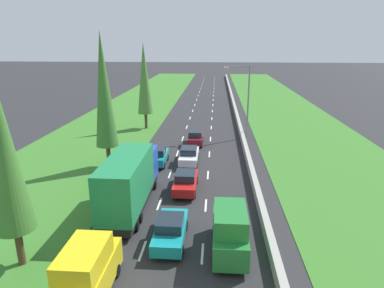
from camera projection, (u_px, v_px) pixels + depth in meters
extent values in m
plane|color=#28282B|center=(203.00, 108.00, 62.46)|extent=(300.00, 300.00, 0.00)
cube|color=#387528|center=(136.00, 107.00, 63.33)|extent=(14.00, 140.00, 0.04)
cube|color=#387528|center=(282.00, 109.00, 61.48)|extent=(14.00, 140.00, 0.04)
cube|color=#9E9B93|center=(234.00, 106.00, 61.95)|extent=(0.44, 120.00, 0.85)
cube|color=white|center=(142.00, 251.00, 19.62)|extent=(0.14, 2.00, 0.01)
cube|color=white|center=(159.00, 204.00, 25.35)|extent=(0.14, 2.00, 0.01)
cube|color=white|center=(170.00, 174.00, 31.07)|extent=(0.14, 2.00, 0.01)
cube|color=white|center=(177.00, 153.00, 36.80)|extent=(0.14, 2.00, 0.01)
cube|color=white|center=(183.00, 139.00, 42.53)|extent=(0.14, 2.00, 0.01)
cube|color=white|center=(187.00, 127.00, 48.26)|extent=(0.14, 2.00, 0.01)
cube|color=white|center=(190.00, 118.00, 53.99)|extent=(0.14, 2.00, 0.01)
cube|color=white|center=(193.00, 111.00, 59.72)|extent=(0.14, 2.00, 0.01)
cube|color=white|center=(195.00, 105.00, 65.45)|extent=(0.14, 2.00, 0.01)
cube|color=white|center=(197.00, 100.00, 71.18)|extent=(0.14, 2.00, 0.01)
cube|color=white|center=(198.00, 96.00, 76.90)|extent=(0.14, 2.00, 0.01)
cube|color=white|center=(199.00, 92.00, 82.63)|extent=(0.14, 2.00, 0.01)
cube|color=white|center=(201.00, 89.00, 88.36)|extent=(0.14, 2.00, 0.01)
cube|color=white|center=(202.00, 86.00, 94.09)|extent=(0.14, 2.00, 0.01)
cube|color=white|center=(203.00, 83.00, 99.82)|extent=(0.14, 2.00, 0.01)
cube|color=white|center=(203.00, 81.00, 105.55)|extent=(0.14, 2.00, 0.01)
cube|color=white|center=(204.00, 79.00, 111.28)|extent=(0.14, 2.00, 0.01)
cube|color=white|center=(205.00, 77.00, 117.01)|extent=(0.14, 2.00, 0.01)
cube|color=white|center=(202.00, 253.00, 19.38)|extent=(0.14, 2.00, 0.01)
cube|color=white|center=(206.00, 205.00, 25.11)|extent=(0.14, 2.00, 0.01)
cube|color=white|center=(208.00, 175.00, 30.84)|extent=(0.14, 2.00, 0.01)
cube|color=white|center=(209.00, 154.00, 36.56)|extent=(0.14, 2.00, 0.01)
cube|color=white|center=(210.00, 139.00, 42.29)|extent=(0.14, 2.00, 0.01)
cube|color=white|center=(211.00, 128.00, 48.02)|extent=(0.14, 2.00, 0.01)
cube|color=white|center=(212.00, 118.00, 53.75)|extent=(0.14, 2.00, 0.01)
cube|color=white|center=(212.00, 111.00, 59.48)|extent=(0.14, 2.00, 0.01)
cube|color=white|center=(213.00, 105.00, 65.21)|extent=(0.14, 2.00, 0.01)
cube|color=white|center=(213.00, 100.00, 70.94)|extent=(0.14, 2.00, 0.01)
cube|color=white|center=(213.00, 96.00, 76.66)|extent=(0.14, 2.00, 0.01)
cube|color=white|center=(214.00, 92.00, 82.39)|extent=(0.14, 2.00, 0.01)
cube|color=white|center=(214.00, 89.00, 88.12)|extent=(0.14, 2.00, 0.01)
cube|color=white|center=(214.00, 86.00, 93.85)|extent=(0.14, 2.00, 0.01)
cube|color=white|center=(214.00, 83.00, 99.58)|extent=(0.14, 2.00, 0.01)
cube|color=white|center=(214.00, 81.00, 105.31)|extent=(0.14, 2.00, 0.01)
cube|color=white|center=(215.00, 79.00, 111.04)|extent=(0.14, 2.00, 0.01)
cube|color=white|center=(215.00, 77.00, 116.77)|extent=(0.14, 2.00, 0.01)
cube|color=teal|center=(171.00, 231.00, 20.40)|extent=(1.76, 4.50, 0.72)
cube|color=#19232D|center=(170.00, 223.00, 20.07)|extent=(1.56, 1.90, 0.60)
cylinder|color=black|center=(161.00, 224.00, 21.90)|extent=(0.22, 0.64, 0.64)
cylinder|color=black|center=(186.00, 225.00, 21.79)|extent=(0.22, 0.64, 0.64)
cylinder|color=black|center=(154.00, 249.00, 19.23)|extent=(0.22, 0.64, 0.64)
cylinder|color=black|center=(181.00, 250.00, 19.12)|extent=(0.22, 0.64, 0.64)
cube|color=yellow|center=(89.00, 278.00, 15.84)|extent=(1.90, 4.90, 1.40)
cube|color=yellow|center=(84.00, 259.00, 15.19)|extent=(1.80, 3.10, 1.10)
cylinder|color=black|center=(84.00, 269.00, 17.55)|extent=(0.22, 0.64, 0.64)
cylinder|color=black|center=(117.00, 271.00, 17.44)|extent=(0.22, 0.64, 0.64)
cube|color=red|center=(186.00, 183.00, 27.49)|extent=(1.76, 4.50, 0.72)
cube|color=#19232D|center=(185.00, 176.00, 27.15)|extent=(1.56, 1.90, 0.60)
cylinder|color=black|center=(178.00, 180.00, 28.98)|extent=(0.22, 0.64, 0.64)
cylinder|color=black|center=(196.00, 180.00, 28.87)|extent=(0.22, 0.64, 0.64)
cylinder|color=black|center=(174.00, 194.00, 26.31)|extent=(0.22, 0.64, 0.64)
cylinder|color=black|center=(194.00, 194.00, 26.20)|extent=(0.22, 0.64, 0.64)
cube|color=#237A33|center=(229.00, 235.00, 19.35)|extent=(1.90, 4.90, 1.40)
cube|color=#237A33|center=(230.00, 219.00, 18.70)|extent=(1.80, 3.10, 1.10)
cylinder|color=black|center=(214.00, 231.00, 21.06)|extent=(0.22, 0.64, 0.64)
cylinder|color=black|center=(242.00, 232.00, 20.94)|extent=(0.22, 0.64, 0.64)
cylinder|color=black|center=(214.00, 262.00, 18.16)|extent=(0.22, 0.64, 0.64)
cylinder|color=black|center=(246.00, 263.00, 18.04)|extent=(0.22, 0.64, 0.64)
cube|color=black|center=(132.00, 199.00, 24.76)|extent=(2.20, 9.40, 0.56)
cube|color=#1E47B7|center=(141.00, 163.00, 27.75)|extent=(2.40, 2.20, 2.50)
cube|color=#1E7F47|center=(126.00, 181.00, 23.15)|extent=(2.44, 7.20, 3.30)
cylinder|color=black|center=(128.00, 184.00, 28.06)|extent=(0.22, 0.64, 0.64)
cylinder|color=black|center=(155.00, 185.00, 27.91)|extent=(0.22, 0.64, 0.64)
cylinder|color=black|center=(108.00, 217.00, 22.83)|extent=(0.22, 0.64, 0.64)
cylinder|color=black|center=(140.00, 218.00, 22.68)|extent=(0.22, 0.64, 0.64)
cylinder|color=black|center=(103.00, 225.00, 21.80)|extent=(0.22, 0.64, 0.64)
cylinder|color=black|center=(137.00, 226.00, 21.65)|extent=(0.22, 0.64, 0.64)
cube|color=white|center=(189.00, 156.00, 33.82)|extent=(1.76, 4.50, 0.72)
cube|color=#19232D|center=(189.00, 151.00, 33.48)|extent=(1.56, 1.90, 0.60)
cylinder|color=black|center=(183.00, 155.00, 35.31)|extent=(0.22, 0.64, 0.64)
cylinder|color=black|center=(198.00, 155.00, 35.20)|extent=(0.22, 0.64, 0.64)
cylinder|color=black|center=(180.00, 164.00, 32.64)|extent=(0.22, 0.64, 0.64)
cylinder|color=black|center=(196.00, 165.00, 32.53)|extent=(0.22, 0.64, 0.64)
cube|color=teal|center=(158.00, 157.00, 33.43)|extent=(1.68, 3.90, 0.76)
cube|color=#19232D|center=(157.00, 152.00, 32.94)|extent=(1.52, 1.60, 0.64)
cylinder|color=black|center=(153.00, 157.00, 34.75)|extent=(0.22, 0.64, 0.64)
cylinder|color=black|center=(167.00, 157.00, 34.64)|extent=(0.22, 0.64, 0.64)
cylinder|color=black|center=(148.00, 165.00, 32.44)|extent=(0.22, 0.64, 0.64)
cylinder|color=black|center=(164.00, 165.00, 32.33)|extent=(0.22, 0.64, 0.64)
cube|color=maroon|center=(195.00, 139.00, 39.85)|extent=(1.68, 3.90, 0.76)
cube|color=#19232D|center=(195.00, 134.00, 39.36)|extent=(1.52, 1.60, 0.64)
cylinder|color=black|center=(190.00, 139.00, 41.17)|extent=(0.22, 0.64, 0.64)
cylinder|color=black|center=(202.00, 139.00, 41.07)|extent=(0.22, 0.64, 0.64)
cylinder|color=black|center=(188.00, 145.00, 38.86)|extent=(0.22, 0.64, 0.64)
cylinder|color=black|center=(201.00, 145.00, 38.76)|extent=(0.22, 0.64, 0.64)
cylinder|color=#4C3823|center=(20.00, 246.00, 18.16)|extent=(0.40, 0.40, 2.20)
cone|color=#3D752D|center=(4.00, 152.00, 16.61)|extent=(2.07, 2.07, 8.49)
cylinder|color=#4C3823|center=(109.00, 156.00, 32.56)|extent=(0.40, 0.40, 2.20)
cone|color=#3D752D|center=(104.00, 90.00, 30.71)|extent=(2.12, 2.12, 10.58)
cylinder|color=#4C3823|center=(146.00, 121.00, 47.26)|extent=(0.40, 0.40, 2.20)
cone|color=#4C7F38|center=(144.00, 78.00, 45.56)|extent=(2.09, 2.09, 9.54)
cylinder|color=gray|center=(248.00, 103.00, 41.60)|extent=(0.20, 0.20, 9.00)
cylinder|color=gray|center=(238.00, 67.00, 40.44)|extent=(2.80, 0.12, 0.12)
cube|color=silver|center=(226.00, 67.00, 40.56)|extent=(0.60, 0.28, 0.20)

